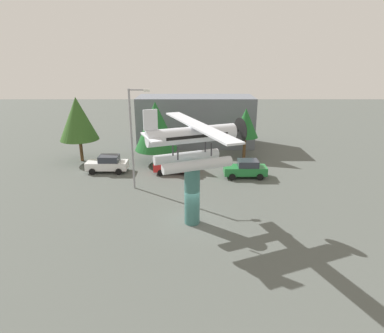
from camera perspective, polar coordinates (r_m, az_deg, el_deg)
The scene contains 11 objects.
ground_plane at distance 24.09m, azimuth 0.00°, elevation -9.79°, with size 140.00×140.00×0.00m, color #515651.
display_pedestal at distance 23.11m, azimuth 0.00°, elevation -5.00°, with size 1.10×1.10×4.40m, color #386B66.
floatplane_monument at distance 21.88m, azimuth 0.32°, elevation 4.36°, with size 7.19×10.06×4.00m.
car_near_white at distance 34.94m, azimuth -14.56°, elevation 0.48°, with size 4.20×2.02×1.76m.
car_mid_red at distance 33.56m, azimuth -3.01°, elevation 0.32°, with size 4.20×2.02×1.76m.
car_far_green at distance 32.78m, azimuth 9.37°, elevation -0.37°, with size 4.20×2.02×1.76m.
streetlight_primary at distance 28.86m, azimuth -10.25°, elevation 5.71°, with size 1.84×0.28×8.94m.
storefront_building at distance 43.93m, azimuth 0.60°, elevation 7.99°, with size 15.14×5.85×6.47m, color slate.
tree_west at distance 38.61m, azimuth -19.40°, elevation 7.89°, with size 4.29×4.29×7.28m.
tree_east at distance 36.10m, azimuth -6.38°, elevation 7.07°, with size 4.76×4.76×6.88m.
tree_center_back at distance 38.20m, azimuth 9.35°, elevation 7.51°, with size 2.99×2.99×5.86m.
Camera 1 is at (-0.01, -21.13, 11.57)m, focal length 30.47 mm.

